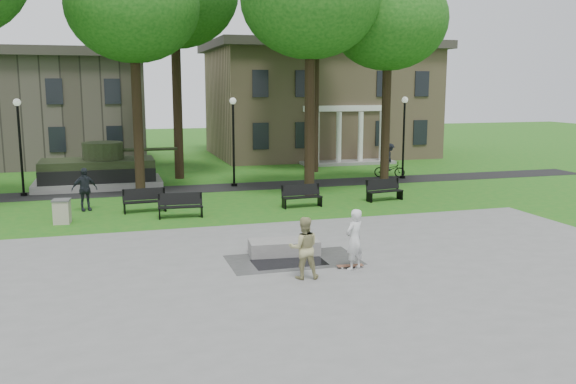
% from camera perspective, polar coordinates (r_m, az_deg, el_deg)
% --- Properties ---
extents(ground, '(120.00, 120.00, 0.00)m').
position_cam_1_polar(ground, '(21.11, 0.24, -4.67)').
color(ground, '#1A5F16').
rests_on(ground, ground).
extents(plaza, '(22.00, 16.00, 0.02)m').
position_cam_1_polar(plaza, '(16.57, 5.26, -8.76)').
color(plaza, gray).
rests_on(plaza, ground).
extents(footpath, '(44.00, 2.60, 0.01)m').
position_cam_1_polar(footpath, '(32.55, -5.81, 0.43)').
color(footpath, black).
rests_on(footpath, ground).
extents(building_right, '(17.00, 12.00, 8.60)m').
position_cam_1_polar(building_right, '(48.27, 2.82, 8.68)').
color(building_right, '#9E8460').
rests_on(building_right, ground).
extents(building_left, '(15.00, 10.00, 7.20)m').
position_cam_1_polar(building_left, '(46.40, -22.93, 6.97)').
color(building_left, '#4C443D').
rests_on(building_left, ground).
extents(tree_1, '(6.20, 6.20, 11.63)m').
position_cam_1_polar(tree_1, '(30.34, -14.31, 16.48)').
color(tree_1, black).
rests_on(tree_1, ground).
extents(tree_3, '(6.00, 6.00, 11.19)m').
position_cam_1_polar(tree_3, '(32.38, 9.38, 15.56)').
color(tree_3, black).
rests_on(tree_3, ground).
extents(tree_5, '(6.40, 6.40, 12.44)m').
position_cam_1_polar(tree_5, '(38.39, 2.60, 16.36)').
color(tree_5, black).
rests_on(tree_5, ground).
extents(lamp_left, '(0.36, 0.36, 4.73)m').
position_cam_1_polar(lamp_left, '(32.25, -23.81, 4.56)').
color(lamp_left, black).
rests_on(lamp_left, ground).
extents(lamp_mid, '(0.36, 0.36, 4.73)m').
position_cam_1_polar(lamp_mid, '(32.60, -5.13, 5.40)').
color(lamp_mid, black).
rests_on(lamp_mid, ground).
extents(lamp_right, '(0.36, 0.36, 4.73)m').
position_cam_1_polar(lamp_right, '(35.92, 10.79, 5.67)').
color(lamp_right, black).
rests_on(lamp_right, ground).
extents(tank_monument, '(7.45, 3.40, 2.40)m').
position_cam_1_polar(tank_monument, '(33.88, -17.28, 1.86)').
color(tank_monument, gray).
rests_on(tank_monument, ground).
extents(puddle, '(2.20, 1.20, 0.00)m').
position_cam_1_polar(puddle, '(18.61, 0.09, -6.60)').
color(puddle, black).
rests_on(puddle, plaza).
extents(concrete_block, '(2.29, 1.21, 0.45)m').
position_cam_1_polar(concrete_block, '(19.47, -0.39, -5.17)').
color(concrete_block, gray).
rests_on(concrete_block, plaza).
extents(skateboard, '(0.79, 0.27, 0.07)m').
position_cam_1_polar(skateboard, '(18.17, 5.82, -6.94)').
color(skateboard, brown).
rests_on(skateboard, plaza).
extents(skateboarder, '(0.78, 0.69, 1.80)m').
position_cam_1_polar(skateboarder, '(17.78, 6.22, -4.44)').
color(skateboarder, silver).
rests_on(skateboarder, plaza).
extents(friend_watching, '(0.94, 0.79, 1.74)m').
position_cam_1_polar(friend_watching, '(16.90, 1.49, -5.24)').
color(friend_watching, tan).
rests_on(friend_watching, plaza).
extents(pedestrian_walker, '(1.18, 0.77, 1.87)m').
position_cam_1_polar(pedestrian_walker, '(27.59, -18.51, 0.24)').
color(pedestrian_walker, black).
rests_on(pedestrian_walker, ground).
extents(cyclist, '(1.88, 1.31, 2.01)m').
position_cam_1_polar(cyclist, '(36.41, 9.50, 2.64)').
color(cyclist, black).
rests_on(cyclist, ground).
extents(park_bench_0, '(1.82, 0.62, 1.00)m').
position_cam_1_polar(park_bench_0, '(26.70, -13.28, -0.71)').
color(park_bench_0, black).
rests_on(park_bench_0, ground).
extents(park_bench_1, '(1.83, 0.64, 1.00)m').
position_cam_1_polar(park_bench_1, '(25.27, -10.05, -1.19)').
color(park_bench_1, black).
rests_on(park_bench_1, ground).
extents(park_bench_2, '(1.82, 0.62, 1.00)m').
position_cam_1_polar(park_bench_2, '(27.06, 1.28, -0.31)').
color(park_bench_2, black).
rests_on(park_bench_2, ground).
extents(park_bench_3, '(1.85, 0.78, 1.00)m').
position_cam_1_polar(park_bench_3, '(28.97, 8.98, 0.24)').
color(park_bench_3, black).
rests_on(park_bench_3, ground).
extents(trash_bin, '(0.73, 0.73, 0.96)m').
position_cam_1_polar(trash_bin, '(25.38, -20.40, -1.70)').
color(trash_bin, '#B5AB95').
rests_on(trash_bin, ground).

